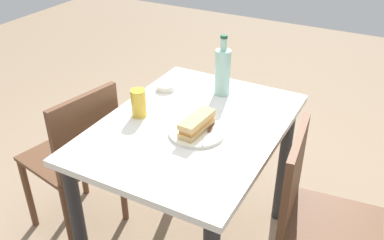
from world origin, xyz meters
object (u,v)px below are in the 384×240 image
chair_near (79,155)px  baguette_sandwich_near (197,124)px  beer_glass (139,103)px  plate_near (197,132)px  water_bottle (223,71)px  chair_far (313,215)px  olive_bowl (166,87)px  dining_table (192,150)px  knife_near (209,132)px

chair_near → baguette_sandwich_near: chair_near is taller
baguette_sandwich_near → beer_glass: (-0.01, -0.30, 0.02)m
plate_near → water_bottle: 0.41m
chair_near → water_bottle: (-0.46, 0.57, 0.40)m
chair_far → baguette_sandwich_near: 0.62m
baguette_sandwich_near → olive_bowl: 0.45m
plate_near → chair_near: bearing=-83.2°
chair_near → olive_bowl: bearing=141.3°
water_bottle → beer_glass: 0.45m
water_bottle → dining_table: bearing=1.3°
dining_table → water_bottle: bearing=-178.7°
knife_near → olive_bowl: 0.48m
beer_glass → olive_bowl: 0.29m
chair_far → beer_glass: 0.89m
dining_table → plate_near: bearing=42.5°
dining_table → olive_bowl: 0.40m
dining_table → chair_near: bearing=-76.7°
chair_far → knife_near: (0.04, -0.47, 0.30)m
chair_far → chair_near: same height
chair_near → plate_near: (-0.08, 0.63, 0.28)m
chair_far → baguette_sandwich_near: chair_far is taller
chair_near → water_bottle: bearing=129.2°
plate_near → knife_near: (-0.01, 0.05, 0.01)m
chair_far → knife_near: 0.56m
chair_near → dining_table: bearing=103.3°
dining_table → knife_near: 0.20m
dining_table → olive_bowl: (-0.24, -0.28, 0.15)m
dining_table → chair_far: size_ratio=1.17×
water_bottle → plate_near: bearing=9.2°
plate_near → olive_bowl: 0.45m
knife_near → olive_bowl: (-0.29, -0.39, -0.00)m
chair_near → plate_near: size_ratio=3.63×
chair_far → knife_near: bearing=-84.6°
baguette_sandwich_near → water_bottle: size_ratio=0.65×
baguette_sandwich_near → dining_table: bearing=-137.5°
chair_near → knife_near: (-0.08, 0.68, 0.30)m
beer_glass → olive_bowl: beer_glass is taller
chair_far → plate_near: size_ratio=3.63×
baguette_sandwich_near → beer_glass: bearing=-92.4°
plate_near → chair_far: bearing=95.7°
plate_near → dining_table: bearing=-137.5°
dining_table → plate_near: 0.17m
chair_far → plate_near: 0.60m
chair_near → baguette_sandwich_near: (-0.08, 0.63, 0.33)m
plate_near → olive_bowl: olive_bowl is taller
knife_near → beer_glass: 0.36m
olive_bowl → chair_far: bearing=74.0°
chair_near → olive_bowl: size_ratio=9.13×
plate_near → baguette_sandwich_near: 0.04m
baguette_sandwich_near → water_bottle: bearing=-170.8°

